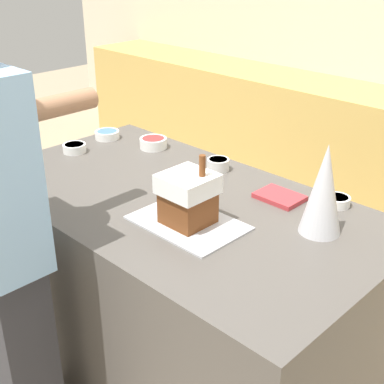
{
  "coord_description": "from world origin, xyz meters",
  "views": [
    {
      "loc": [
        1.44,
        -1.37,
        1.88
      ],
      "look_at": [
        0.1,
        0.0,
        0.97
      ],
      "focal_mm": 50.0,
      "sensor_mm": 36.0,
      "label": 1
    }
  ],
  "objects_px": {
    "candy_bowl_near_tray_right": "(153,143)",
    "candy_bowl_far_left": "(74,148)",
    "candy_bowl_far_right": "(218,164)",
    "baking_tray": "(188,223)",
    "gingerbread_house": "(188,197)",
    "candy_bowl_behind_tray": "(337,201)",
    "candy_bowl_center_rear": "(107,134)",
    "cookbook": "(280,197)",
    "decorative_tree": "(324,189)"
  },
  "relations": [
    {
      "from": "candy_bowl_near_tray_right",
      "to": "candy_bowl_far_left",
      "type": "height_order",
      "value": "candy_bowl_near_tray_right"
    },
    {
      "from": "candy_bowl_far_right",
      "to": "baking_tray",
      "type": "bearing_deg",
      "value": -60.19
    },
    {
      "from": "gingerbread_house",
      "to": "candy_bowl_near_tray_right",
      "type": "xyz_separation_m",
      "value": [
        -0.7,
        0.45,
        -0.08
      ]
    },
    {
      "from": "baking_tray",
      "to": "candy_bowl_far_right",
      "type": "height_order",
      "value": "candy_bowl_far_right"
    },
    {
      "from": "candy_bowl_near_tray_right",
      "to": "candy_bowl_behind_tray",
      "type": "relative_size",
      "value": 1.36
    },
    {
      "from": "baking_tray",
      "to": "candy_bowl_near_tray_right",
      "type": "relative_size",
      "value": 3.02
    },
    {
      "from": "candy_bowl_center_rear",
      "to": "candy_bowl_far_right",
      "type": "height_order",
      "value": "candy_bowl_far_right"
    },
    {
      "from": "gingerbread_house",
      "to": "cookbook",
      "type": "relative_size",
      "value": 1.47
    },
    {
      "from": "candy_bowl_near_tray_right",
      "to": "cookbook",
      "type": "distance_m",
      "value": 0.82
    },
    {
      "from": "baking_tray",
      "to": "candy_bowl_near_tray_right",
      "type": "distance_m",
      "value": 0.83
    },
    {
      "from": "candy_bowl_near_tray_right",
      "to": "candy_bowl_center_rear",
      "type": "relative_size",
      "value": 1.07
    },
    {
      "from": "candy_bowl_behind_tray",
      "to": "baking_tray",
      "type": "bearing_deg",
      "value": -121.31
    },
    {
      "from": "gingerbread_house",
      "to": "cookbook",
      "type": "distance_m",
      "value": 0.44
    },
    {
      "from": "candy_bowl_center_rear",
      "to": "candy_bowl_far_right",
      "type": "relative_size",
      "value": 1.25
    },
    {
      "from": "candy_bowl_behind_tray",
      "to": "cookbook",
      "type": "distance_m",
      "value": 0.23
    },
    {
      "from": "candy_bowl_far_left",
      "to": "gingerbread_house",
      "type": "bearing_deg",
      "value": -7.85
    },
    {
      "from": "candy_bowl_near_tray_right",
      "to": "candy_bowl_center_rear",
      "type": "bearing_deg",
      "value": -164.62
    },
    {
      "from": "candy_bowl_behind_tray",
      "to": "decorative_tree",
      "type": "bearing_deg",
      "value": -74.7
    },
    {
      "from": "candy_bowl_far_right",
      "to": "candy_bowl_behind_tray",
      "type": "bearing_deg",
      "value": 6.1
    },
    {
      "from": "gingerbread_house",
      "to": "candy_bowl_near_tray_right",
      "type": "bearing_deg",
      "value": 147.34
    },
    {
      "from": "decorative_tree",
      "to": "candy_bowl_far_right",
      "type": "height_order",
      "value": "decorative_tree"
    },
    {
      "from": "cookbook",
      "to": "decorative_tree",
      "type": "bearing_deg",
      "value": -24.22
    },
    {
      "from": "candy_bowl_near_tray_right",
      "to": "candy_bowl_behind_tray",
      "type": "distance_m",
      "value": 1.02
    },
    {
      "from": "candy_bowl_center_rear",
      "to": "cookbook",
      "type": "distance_m",
      "value": 1.1
    },
    {
      "from": "candy_bowl_behind_tray",
      "to": "cookbook",
      "type": "bearing_deg",
      "value": -150.6
    },
    {
      "from": "baking_tray",
      "to": "candy_bowl_behind_tray",
      "type": "distance_m",
      "value": 0.62
    },
    {
      "from": "gingerbread_house",
      "to": "decorative_tree",
      "type": "height_order",
      "value": "decorative_tree"
    },
    {
      "from": "decorative_tree",
      "to": "candy_bowl_behind_tray",
      "type": "bearing_deg",
      "value": 105.3
    },
    {
      "from": "candy_bowl_near_tray_right",
      "to": "candy_bowl_behind_tray",
      "type": "height_order",
      "value": "candy_bowl_near_tray_right"
    },
    {
      "from": "gingerbread_house",
      "to": "candy_bowl_center_rear",
      "type": "height_order",
      "value": "gingerbread_house"
    },
    {
      "from": "candy_bowl_center_rear",
      "to": "candy_bowl_near_tray_right",
      "type": "bearing_deg",
      "value": 15.38
    },
    {
      "from": "candy_bowl_far_left",
      "to": "candy_bowl_center_rear",
      "type": "relative_size",
      "value": 0.89
    },
    {
      "from": "gingerbread_house",
      "to": "cookbook",
      "type": "height_order",
      "value": "gingerbread_house"
    },
    {
      "from": "gingerbread_house",
      "to": "decorative_tree",
      "type": "xyz_separation_m",
      "value": [
        0.38,
        0.3,
        0.06
      ]
    },
    {
      "from": "cookbook",
      "to": "candy_bowl_far_right",
      "type": "bearing_deg",
      "value": 172.57
    },
    {
      "from": "candy_bowl_far_right",
      "to": "candy_bowl_far_left",
      "type": "bearing_deg",
      "value": -153.26
    },
    {
      "from": "candy_bowl_near_tray_right",
      "to": "candy_bowl_center_rear",
      "type": "height_order",
      "value": "candy_bowl_near_tray_right"
    },
    {
      "from": "decorative_tree",
      "to": "candy_bowl_behind_tray",
      "type": "height_order",
      "value": "decorative_tree"
    },
    {
      "from": "decorative_tree",
      "to": "candy_bowl_near_tray_right",
      "type": "xyz_separation_m",
      "value": [
        -1.08,
        0.15,
        -0.14
      ]
    },
    {
      "from": "gingerbread_house",
      "to": "candy_bowl_near_tray_right",
      "type": "relative_size",
      "value": 1.98
    },
    {
      "from": "baking_tray",
      "to": "candy_bowl_far_right",
      "type": "relative_size",
      "value": 4.04
    },
    {
      "from": "candy_bowl_behind_tray",
      "to": "candy_bowl_center_rear",
      "type": "height_order",
      "value": "candy_bowl_center_rear"
    },
    {
      "from": "candy_bowl_near_tray_right",
      "to": "candy_bowl_center_rear",
      "type": "xyz_separation_m",
      "value": [
        -0.28,
        -0.08,
        -0.01
      ]
    },
    {
      "from": "gingerbread_house",
      "to": "decorative_tree",
      "type": "distance_m",
      "value": 0.49
    },
    {
      "from": "candy_bowl_far_left",
      "to": "candy_bowl_center_rear",
      "type": "bearing_deg",
      "value": 100.87
    },
    {
      "from": "decorative_tree",
      "to": "candy_bowl_far_left",
      "type": "height_order",
      "value": "decorative_tree"
    },
    {
      "from": "candy_bowl_behind_tray",
      "to": "cookbook",
      "type": "height_order",
      "value": "candy_bowl_behind_tray"
    },
    {
      "from": "candy_bowl_behind_tray",
      "to": "candy_bowl_center_rear",
      "type": "bearing_deg",
      "value": -173.01
    },
    {
      "from": "gingerbread_house",
      "to": "decorative_tree",
      "type": "bearing_deg",
      "value": 37.57
    },
    {
      "from": "candy_bowl_behind_tray",
      "to": "candy_bowl_center_rear",
      "type": "distance_m",
      "value": 1.31
    }
  ]
}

